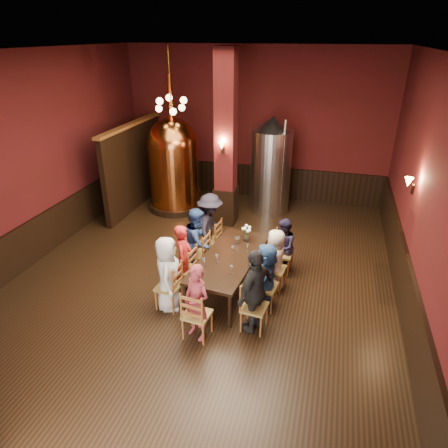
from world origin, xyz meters
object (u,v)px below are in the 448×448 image
(person_2, at_px, (198,241))
(steel_vessel, at_px, (271,166))
(dining_table, at_px, (230,259))
(rose_vase, at_px, (246,231))
(copper_kettle, at_px, (174,163))
(person_0, at_px, (168,274))
(person_1, at_px, (184,258))

(person_2, bearing_deg, steel_vessel, -15.08)
(dining_table, height_order, rose_vase, rose_vase)
(person_2, distance_m, steel_vessel, 3.92)
(copper_kettle, bearing_deg, person_0, -69.68)
(person_1, relative_size, copper_kettle, 0.38)
(person_2, xyz_separation_m, copper_kettle, (-1.81, 3.21, 0.63))
(person_2, bearing_deg, rose_vase, -73.42)
(dining_table, relative_size, person_2, 1.65)
(person_1, distance_m, steel_vessel, 4.58)
(person_0, height_order, person_2, person_2)
(dining_table, xyz_separation_m, person_0, (-0.95, -0.91, 0.05))
(person_0, relative_size, copper_kettle, 0.39)
(person_1, bearing_deg, person_0, 167.89)
(person_0, height_order, copper_kettle, copper_kettle)
(person_0, distance_m, rose_vase, 2.01)
(person_0, bearing_deg, dining_table, -62.06)
(person_0, bearing_deg, copper_kettle, 4.49)
(copper_kettle, distance_m, rose_vase, 4.04)
(rose_vase, bearing_deg, copper_kettle, 134.11)
(dining_table, distance_m, steel_vessel, 4.24)
(dining_table, relative_size, steel_vessel, 0.90)
(dining_table, height_order, person_1, person_1)
(person_1, distance_m, rose_vase, 1.46)
(dining_table, bearing_deg, person_1, -158.78)
(copper_kettle, height_order, rose_vase, copper_kettle)
(dining_table, bearing_deg, rose_vase, 82.79)
(person_1, distance_m, person_2, 0.66)
(steel_vessel, bearing_deg, person_1, -102.36)
(copper_kettle, xyz_separation_m, steel_vessel, (2.72, 0.56, -0.01))
(person_0, height_order, person_1, person_0)
(person_1, relative_size, rose_vase, 3.91)
(steel_vessel, bearing_deg, person_0, -101.52)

